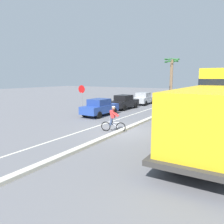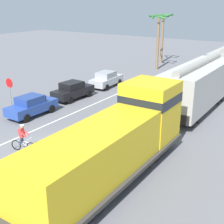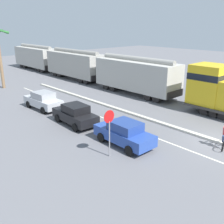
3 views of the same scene
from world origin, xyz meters
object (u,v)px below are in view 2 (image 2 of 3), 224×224
(cyclist, at_px, (23,139))
(parked_car_black, at_px, (73,90))
(parked_car_silver, at_px, (106,79))
(palm_tree_far, at_px, (163,27))
(hopper_car_lead, at_px, (198,86))
(locomotive, at_px, (118,142))
(stop_sign, at_px, (10,89))
(parked_car_blue, at_px, (32,106))
(palm_tree_near, at_px, (158,30))

(cyclist, bearing_deg, parked_car_black, 114.19)
(parked_car_black, xyz_separation_m, parked_car_silver, (0.15, 5.27, 0.00))
(palm_tree_far, bearing_deg, hopper_car_lead, -57.28)
(parked_car_black, bearing_deg, locomotive, -40.16)
(stop_sign, relative_size, palm_tree_far, 0.41)
(parked_car_silver, relative_size, stop_sign, 1.48)
(parked_car_blue, xyz_separation_m, stop_sign, (-1.76, -0.50, 1.21))
(locomotive, relative_size, parked_car_silver, 2.72)
(stop_sign, bearing_deg, palm_tree_near, 83.97)
(palm_tree_near, relative_size, palm_tree_far, 1.00)
(locomotive, distance_m, parked_car_silver, 17.62)
(parked_car_silver, bearing_deg, locomotive, -53.72)
(locomotive, relative_size, cyclist, 6.77)
(locomotive, relative_size, palm_tree_far, 1.64)
(hopper_car_lead, distance_m, palm_tree_near, 16.56)
(parked_car_silver, height_order, palm_tree_far, palm_tree_far)
(parked_car_blue, distance_m, palm_tree_near, 21.87)
(locomotive, distance_m, palm_tree_near, 27.19)
(locomotive, height_order, parked_car_blue, locomotive)
(palm_tree_far, bearing_deg, palm_tree_near, -71.93)
(locomotive, relative_size, palm_tree_near, 1.64)
(hopper_car_lead, height_order, parked_car_blue, hopper_car_lead)
(parked_car_silver, bearing_deg, palm_tree_near, 86.97)
(parked_car_black, height_order, palm_tree_near, palm_tree_near)
(palm_tree_near, bearing_deg, stop_sign, -96.03)
(parked_car_blue, relative_size, parked_car_silver, 0.99)
(parked_car_black, bearing_deg, palm_tree_near, 87.42)
(hopper_car_lead, relative_size, palm_tree_near, 1.49)
(parked_car_silver, bearing_deg, palm_tree_far, 93.51)
(parked_car_black, bearing_deg, hopper_car_lead, 17.08)
(parked_car_silver, bearing_deg, hopper_car_lead, -11.02)
(parked_car_black, bearing_deg, stop_sign, -105.53)
(palm_tree_near, bearing_deg, locomotive, -68.64)
(hopper_car_lead, relative_size, stop_sign, 3.68)
(parked_car_silver, relative_size, palm_tree_near, 0.60)
(parked_car_black, height_order, parked_car_silver, same)
(cyclist, height_order, palm_tree_near, palm_tree_near)
(hopper_car_lead, distance_m, cyclist, 14.55)
(locomotive, distance_m, parked_car_blue, 11.07)
(parked_car_blue, distance_m, cyclist, 6.34)
(locomotive, xyz_separation_m, palm_tree_far, (-11.37, 29.86, 3.29))
(locomotive, relative_size, stop_sign, 4.03)
(hopper_car_lead, height_order, parked_car_black, hopper_car_lead)
(parked_car_silver, height_order, palm_tree_near, palm_tree_near)
(parked_car_black, distance_m, parked_car_silver, 5.27)
(stop_sign, distance_m, palm_tree_near, 22.28)
(hopper_car_lead, bearing_deg, palm_tree_near, 127.14)
(parked_car_black, xyz_separation_m, stop_sign, (-1.59, -5.72, 1.21))
(palm_tree_near, bearing_deg, parked_car_blue, -91.49)
(locomotive, distance_m, stop_sign, 12.56)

